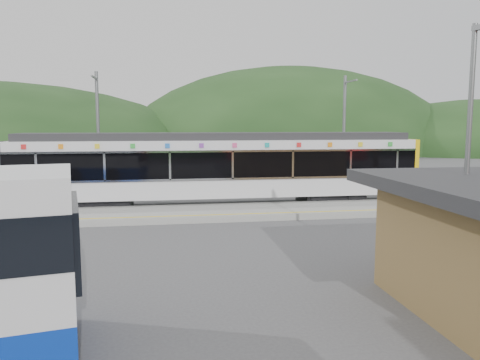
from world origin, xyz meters
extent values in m
plane|color=#4C4C4F|center=(0.00, 0.00, 0.00)|extent=(120.00, 120.00, 0.00)
ellipsoid|color=#1E3D19|center=(16.00, 54.00, 0.00)|extent=(52.00, 39.00, 26.00)
cube|color=#9E9E99|center=(0.00, 3.30, 0.15)|extent=(26.00, 3.20, 0.30)
cube|color=yellow|center=(0.00, 2.00, 0.30)|extent=(26.00, 0.10, 0.01)
cube|color=black|center=(-6.71, 6.00, 0.30)|extent=(3.20, 2.20, 0.56)
cube|color=black|center=(5.29, 6.00, 0.30)|extent=(3.20, 2.20, 0.56)
cube|color=silver|center=(-0.71, 6.00, 1.04)|extent=(20.00, 2.90, 0.92)
cube|color=black|center=(-0.71, 6.00, 2.23)|extent=(20.00, 2.96, 1.45)
cube|color=silver|center=(-0.71, 4.50, 1.55)|extent=(20.00, 0.05, 0.10)
cube|color=silver|center=(-0.71, 4.50, 2.90)|extent=(20.00, 0.05, 0.10)
cube|color=silver|center=(-0.71, 6.00, 3.17)|extent=(20.00, 2.90, 0.45)
cube|color=#2D2D30|center=(-0.71, 6.00, 3.58)|extent=(19.40, 2.50, 0.36)
cube|color=yellow|center=(9.41, 6.00, 1.90)|extent=(0.24, 2.92, 3.00)
cube|color=black|center=(-10.81, 6.00, 1.90)|extent=(0.20, 2.92, 3.00)
cube|color=silver|center=(-9.21, 4.50, 2.23)|extent=(0.10, 0.05, 1.35)
cube|color=silver|center=(-6.21, 4.50, 2.23)|extent=(0.10, 0.05, 1.35)
cube|color=silver|center=(-3.21, 4.50, 2.23)|extent=(0.10, 0.05, 1.35)
cube|color=silver|center=(-0.21, 4.50, 2.23)|extent=(0.10, 0.05, 1.35)
cube|color=silver|center=(2.79, 4.50, 2.23)|extent=(0.10, 0.05, 1.35)
cube|color=silver|center=(5.79, 4.50, 2.23)|extent=(0.10, 0.05, 1.35)
cube|color=silver|center=(8.29, 4.50, 2.23)|extent=(0.10, 0.05, 1.35)
cube|color=red|center=(-9.71, 4.51, 3.18)|extent=(0.22, 0.04, 0.22)
cube|color=orange|center=(-8.11, 4.51, 3.18)|extent=(0.22, 0.04, 0.22)
cube|color=yellow|center=(-6.51, 4.51, 3.18)|extent=(0.22, 0.04, 0.22)
cube|color=green|center=(-4.91, 4.51, 3.18)|extent=(0.22, 0.04, 0.22)
cube|color=blue|center=(-3.31, 4.51, 3.18)|extent=(0.22, 0.04, 0.22)
cube|color=purple|center=(-1.71, 4.51, 3.18)|extent=(0.22, 0.04, 0.22)
cube|color=#E54C8C|center=(-0.11, 4.51, 3.18)|extent=(0.22, 0.04, 0.22)
cube|color=#19A5A5|center=(1.49, 4.51, 3.18)|extent=(0.22, 0.04, 0.22)
cube|color=red|center=(3.09, 4.51, 3.18)|extent=(0.22, 0.04, 0.22)
cube|color=orange|center=(4.69, 4.51, 3.18)|extent=(0.22, 0.04, 0.22)
cube|color=yellow|center=(6.29, 4.51, 3.18)|extent=(0.22, 0.04, 0.22)
cube|color=green|center=(7.89, 4.51, 3.18)|extent=(0.22, 0.04, 0.22)
cylinder|color=slate|center=(-7.00, 8.60, 3.50)|extent=(0.18, 0.18, 7.00)
cube|color=slate|center=(-7.00, 7.80, 6.60)|extent=(0.08, 1.80, 0.08)
cylinder|color=slate|center=(7.00, 8.60, 3.50)|extent=(0.18, 0.18, 7.00)
cube|color=slate|center=(7.00, 7.80, 6.60)|extent=(0.08, 1.80, 0.08)
cylinder|color=slate|center=(3.72, -7.63, 3.25)|extent=(0.12, 0.12, 6.51)
camera|label=1|loc=(-3.40, -17.78, 4.19)|focal=35.00mm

